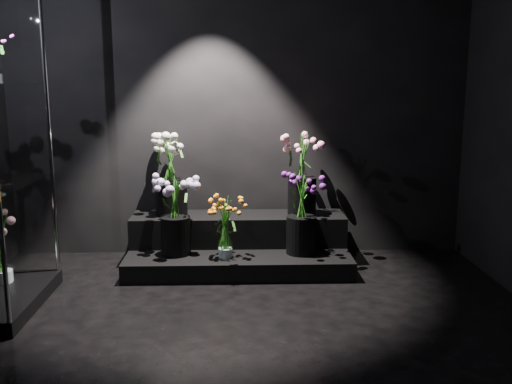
{
  "coord_description": "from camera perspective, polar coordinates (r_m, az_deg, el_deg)",
  "views": [
    {
      "loc": [
        -0.01,
        -3.02,
        1.54
      ],
      "look_at": [
        0.13,
        1.2,
        0.71
      ],
      "focal_mm": 40.0,
      "sensor_mm": 36.0,
      "label": 1
    }
  ],
  "objects": [
    {
      "name": "bouquet_pink_roses",
      "position": [
        4.84,
        4.65,
        2.32
      ],
      "size": [
        0.49,
        0.49,
        0.68
      ],
      "rotation": [
        0.0,
        0.0,
        0.42
      ],
      "color": "black",
      "rests_on": "display_riser"
    },
    {
      "name": "wall_front",
      "position": [
        1.03,
        -1.48,
        3.14
      ],
      "size": [
        4.0,
        0.0,
        4.0
      ],
      "primitive_type": "plane",
      "rotation": [
        -1.57,
        0.0,
        0.0
      ],
      "color": "black",
      "rests_on": "floor"
    },
    {
      "name": "display_riser",
      "position": [
        4.85,
        -1.76,
        -5.3
      ],
      "size": [
        1.82,
        0.81,
        0.4
      ],
      "color": "black",
      "rests_on": "floor"
    },
    {
      "name": "bouquet_purple",
      "position": [
        4.6,
        4.58,
        -1.78
      ],
      "size": [
        0.33,
        0.33,
        0.67
      ],
      "rotation": [
        0.0,
        0.0,
        0.07
      ],
      "color": "black",
      "rests_on": "display_riser"
    },
    {
      "name": "floor",
      "position": [
        3.39,
        -1.6,
        -15.93
      ],
      "size": [
        4.0,
        4.0,
        0.0
      ],
      "primitive_type": "plane",
      "color": "black",
      "rests_on": "ground"
    },
    {
      "name": "wall_back",
      "position": [
        5.02,
        -1.79,
        9.54
      ],
      "size": [
        4.0,
        0.0,
        4.0
      ],
      "primitive_type": "plane",
      "rotation": [
        1.57,
        0.0,
        0.0
      ],
      "color": "black",
      "rests_on": "floor"
    },
    {
      "name": "bouquet_case_base_pink",
      "position": [
        4.49,
        -24.24,
        -5.08
      ],
      "size": [
        0.43,
        0.43,
        0.5
      ],
      "rotation": [
        0.0,
        0.0,
        -0.39
      ],
      "color": "white",
      "rests_on": "display_case"
    },
    {
      "name": "bouquet_lilac",
      "position": [
        4.6,
        -8.09,
        -1.89
      ],
      "size": [
        0.39,
        0.39,
        0.63
      ],
      "rotation": [
        0.0,
        0.0,
        0.18
      ],
      "color": "black",
      "rests_on": "display_riser"
    },
    {
      "name": "bouquet_cream_roses",
      "position": [
        4.88,
        -8.56,
        2.22
      ],
      "size": [
        0.4,
        0.4,
        0.69
      ],
      "rotation": [
        0.0,
        0.0,
        -0.05
      ],
      "color": "black",
      "rests_on": "display_riser"
    },
    {
      "name": "bouquet_orange_bells",
      "position": [
        4.51,
        -3.09,
        -3.35
      ],
      "size": [
        0.28,
        0.28,
        0.51
      ],
      "rotation": [
        0.0,
        0.0,
        0.16
      ],
      "color": "white",
      "rests_on": "display_riser"
    }
  ]
}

